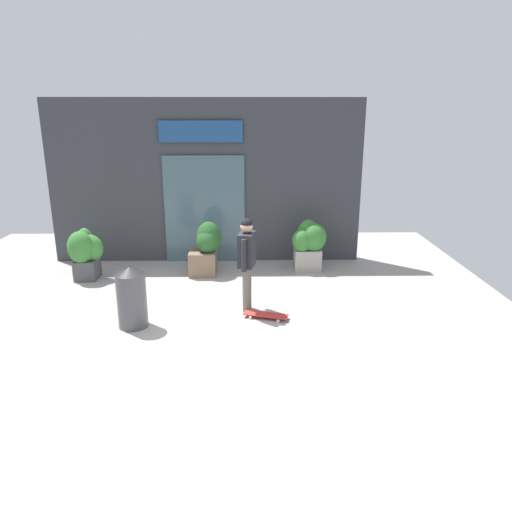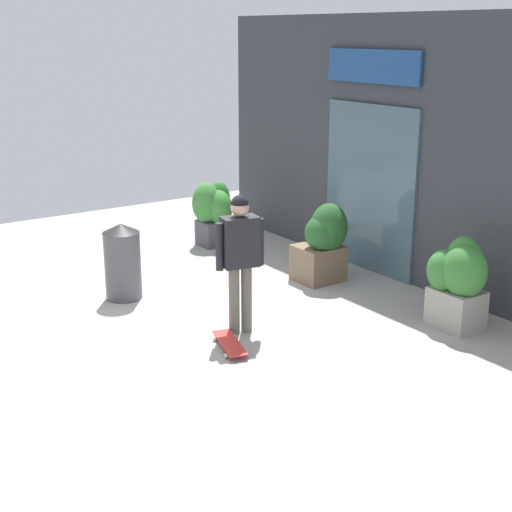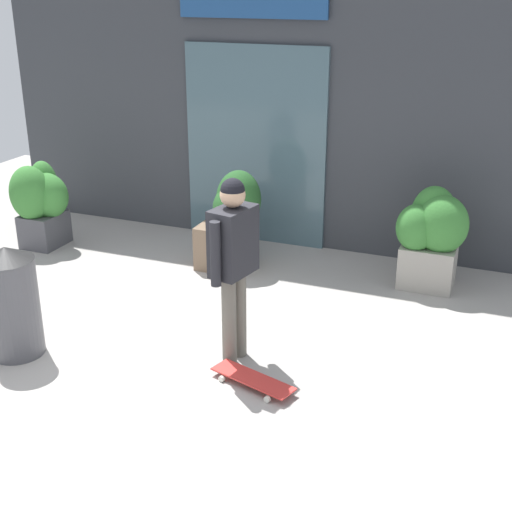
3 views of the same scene
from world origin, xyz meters
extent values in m
plane|color=#9E9993|center=(0.00, 0.00, 0.00)|extent=(12.00, 12.00, 0.00)
cube|color=#383A3F|center=(0.00, 3.45, 1.88)|extent=(7.24, 0.25, 3.76)
cube|color=#47606B|center=(-0.03, 3.30, 1.25)|extent=(1.88, 0.06, 2.51)
cube|color=navy|center=(-0.07, 3.28, 3.03)|extent=(1.88, 0.05, 0.47)
cylinder|color=#666056|center=(0.98, 0.40, 0.42)|extent=(0.13, 0.13, 0.85)
cylinder|color=#666056|center=(0.95, 0.24, 0.42)|extent=(0.13, 0.13, 0.85)
cube|color=#232328|center=(0.96, 0.32, 1.15)|extent=(0.34, 0.47, 0.60)
cylinder|color=#232328|center=(1.01, 0.57, 1.11)|extent=(0.09, 0.09, 0.57)
cylinder|color=#232328|center=(0.91, 0.06, 1.11)|extent=(0.09, 0.09, 0.57)
sphere|color=tan|center=(0.96, 0.32, 1.56)|extent=(0.22, 0.22, 0.22)
sphere|color=black|center=(0.96, 0.32, 1.60)|extent=(0.21, 0.21, 0.21)
cube|color=red|center=(1.29, -0.05, 0.07)|extent=(0.81, 0.44, 0.02)
cylinder|color=silver|center=(1.56, -0.01, 0.03)|extent=(0.06, 0.04, 0.05)
cylinder|color=silver|center=(1.49, -0.24, 0.03)|extent=(0.06, 0.04, 0.05)
cylinder|color=silver|center=(1.09, 0.14, 0.03)|extent=(0.06, 0.04, 0.05)
cylinder|color=silver|center=(1.02, -0.09, 0.03)|extent=(0.06, 0.04, 0.05)
cube|color=#47474C|center=(-2.49, 2.08, 0.21)|extent=(0.45, 0.54, 0.43)
ellipsoid|color=#387A33|center=(-2.54, 1.95, 0.73)|extent=(0.54, 0.48, 0.70)
ellipsoid|color=#387A33|center=(-2.51, 2.19, 0.73)|extent=(0.38, 0.38, 0.72)
ellipsoid|color=#387A33|center=(-2.39, 2.09, 0.68)|extent=(0.57, 0.44, 0.58)
cube|color=brown|center=(-0.02, 2.33, 0.26)|extent=(0.58, 0.64, 0.53)
ellipsoid|color=#235123|center=(0.12, 2.33, 0.78)|extent=(0.52, 0.40, 0.59)
ellipsoid|color=#235123|center=(0.12, 2.40, 0.82)|extent=(0.53, 0.55, 0.70)
ellipsoid|color=#235123|center=(0.10, 2.31, 0.75)|extent=(0.50, 0.56, 0.53)
cube|color=gray|center=(2.33, 2.60, 0.24)|extent=(0.59, 0.49, 0.49)
ellipsoid|color=#387A33|center=(2.18, 2.51, 0.71)|extent=(0.45, 0.41, 0.53)
ellipsoid|color=#387A33|center=(2.44, 2.56, 0.76)|extent=(0.58, 0.50, 0.65)
ellipsoid|color=#387A33|center=(2.34, 2.67, 0.79)|extent=(0.52, 0.39, 0.72)
cylinder|color=#4C4C51|center=(-0.95, -0.33, 0.47)|extent=(0.49, 0.49, 0.93)
cone|color=black|center=(-0.95, -0.33, 0.99)|extent=(0.50, 0.50, 0.12)
camera|label=1|loc=(1.00, -7.74, 3.50)|focal=33.58mm
camera|label=2|loc=(7.93, -4.28, 3.53)|focal=51.86mm
camera|label=3|loc=(3.22, -4.80, 3.25)|focal=48.90mm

